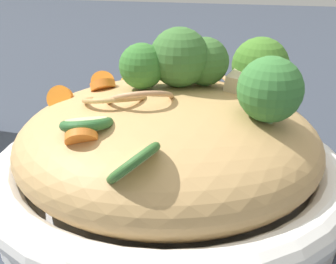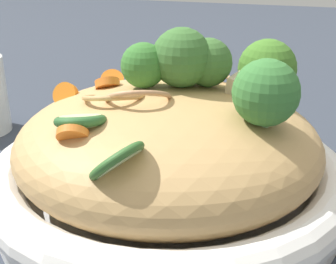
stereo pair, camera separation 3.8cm
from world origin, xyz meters
name	(u,v)px [view 1 (the left image)]	position (x,y,z in m)	size (l,w,h in m)	color
ground_plane	(168,204)	(0.00, 0.00, 0.00)	(3.00, 3.00, 0.00)	#323945
serving_bowl	(168,179)	(0.00, 0.00, 0.03)	(0.31, 0.31, 0.05)	white
noodle_heap	(168,141)	(0.00, 0.00, 0.06)	(0.26, 0.26, 0.10)	tan
broccoli_florets	(221,70)	(-0.04, -0.02, 0.12)	(0.16, 0.14, 0.07)	#A4B772
carrot_coins	(98,93)	(0.07, -0.02, 0.09)	(0.08, 0.19, 0.03)	orange
zucchini_slices	(141,107)	(0.02, 0.02, 0.10)	(0.10, 0.20, 0.05)	#BFE29B
chicken_chunks	(192,77)	(-0.01, -0.06, 0.10)	(0.13, 0.08, 0.03)	beige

